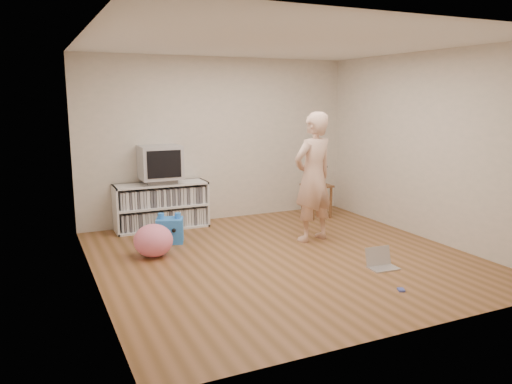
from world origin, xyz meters
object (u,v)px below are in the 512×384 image
object	(u,v)px
side_table	(317,193)
plush_blue	(170,230)
laptop	(381,262)
plush_pink	(153,241)
media_unit	(161,206)
table_lamp	(317,161)
crt_tv	(160,162)
person	(313,177)
dvd_deck	(160,181)

from	to	relation	value
side_table	plush_blue	bearing A→B (deg)	-170.83
laptop	plush_pink	bearing A→B (deg)	150.45
media_unit	plush_pink	world-z (taller)	media_unit
laptop	table_lamp	bearing A→B (deg)	79.27
laptop	media_unit	bearing A→B (deg)	127.20
side_table	laptop	xyz separation A→B (m)	(-0.63, -2.47, -0.35)
side_table	plush_pink	bearing A→B (deg)	-162.38
laptop	plush_blue	distance (m)	2.86
crt_tv	media_unit	bearing A→B (deg)	90.00
person	laptop	size ratio (longest dim) A/B	5.10
laptop	side_table	bearing A→B (deg)	79.27
table_lamp	dvd_deck	bearing A→B (deg)	171.67
person	plush_blue	world-z (taller)	person
crt_tv	person	xyz separation A→B (m)	(1.75, -1.51, -0.13)
dvd_deck	person	bearing A→B (deg)	-40.84
plush_pink	media_unit	bearing A→B (deg)	71.67
crt_tv	person	distance (m)	2.32
table_lamp	media_unit	bearing A→B (deg)	171.33
side_table	table_lamp	size ratio (longest dim) A/B	1.07
dvd_deck	plush_pink	bearing A→B (deg)	-108.53
media_unit	plush_pink	xyz separation A→B (m)	(-0.44, -1.33, -0.14)
dvd_deck	crt_tv	xyz separation A→B (m)	(0.00, -0.00, 0.29)
crt_tv	side_table	world-z (taller)	crt_tv
crt_tv	laptop	bearing A→B (deg)	-56.16
crt_tv	side_table	xyz separation A→B (m)	(2.53, -0.37, -0.60)
side_table	table_lamp	distance (m)	0.53
crt_tv	plush_pink	size ratio (longest dim) A/B	1.23
side_table	person	world-z (taller)	person
media_unit	crt_tv	xyz separation A→B (m)	(0.00, -0.02, 0.67)
plush_blue	plush_pink	xyz separation A→B (m)	(-0.35, -0.52, 0.03)
media_unit	person	size ratio (longest dim) A/B	0.78
dvd_deck	side_table	xyz separation A→B (m)	(2.53, -0.37, -0.32)
crt_tv	plush_pink	bearing A→B (deg)	-108.58
plush_blue	crt_tv	bearing A→B (deg)	102.95
side_table	person	size ratio (longest dim) A/B	0.31
plush_blue	media_unit	bearing A→B (deg)	103.10
crt_tv	plush_blue	distance (m)	1.16
side_table	laptop	world-z (taller)	side_table
dvd_deck	laptop	distance (m)	3.48
media_unit	laptop	bearing A→B (deg)	-56.33
side_table	plush_blue	world-z (taller)	side_table
table_lamp	plush_blue	bearing A→B (deg)	-170.83
person	laptop	distance (m)	1.57
plush_blue	plush_pink	distance (m)	0.63
table_lamp	laptop	xyz separation A→B (m)	(-0.63, -2.47, -0.88)
side_table	laptop	distance (m)	2.57
media_unit	plush_blue	size ratio (longest dim) A/B	3.24
side_table	laptop	bearing A→B (deg)	-104.27
crt_tv	side_table	size ratio (longest dim) A/B	1.09
media_unit	laptop	xyz separation A→B (m)	(1.90, -2.85, -0.29)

